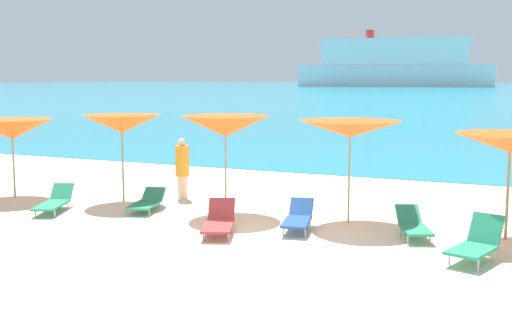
{
  "coord_description": "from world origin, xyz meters",
  "views": [
    {
      "loc": [
        5.29,
        -10.99,
        3.26
      ],
      "look_at": [
        -1.19,
        3.45,
        1.2
      ],
      "focal_mm": 44.41,
      "sensor_mm": 36.0,
      "label": 1
    }
  ],
  "objects": [
    {
      "name": "lounge_chair_5",
      "position": [
        -3.45,
        1.92,
        0.22
      ],
      "size": [
        0.92,
        1.6,
        0.47
      ],
      "rotation": [
        0.0,
        0.0,
        0.26
      ],
      "color": "#268C66",
      "rests_on": "ground_plane"
    },
    {
      "name": "umbrella_5",
      "position": [
        1.45,
        2.69,
        2.12
      ],
      "size": [
        2.42,
        2.42,
        2.32
      ],
      "color": "#9E7F59",
      "rests_on": "ground_plane"
    },
    {
      "name": "lounge_chair_4",
      "position": [
        4.38,
        0.64,
        0.34
      ],
      "size": [
        0.95,
        1.44,
        0.79
      ],
      "rotation": [
        0.0,
        0.0,
        -0.29
      ],
      "color": "#268C66",
      "rests_on": "ground_plane"
    },
    {
      "name": "beachgoer_0",
      "position": [
        -3.42,
        3.57,
        0.86
      ],
      "size": [
        0.37,
        0.37,
        1.65
      ],
      "rotation": [
        0.0,
        0.0,
        3.89
      ],
      "color": "beige",
      "rests_on": "ground_plane"
    },
    {
      "name": "umbrella_3",
      "position": [
        -4.63,
        2.58,
        2.06
      ],
      "size": [
        2.23,
        2.23,
        2.3
      ],
      "color": "#9E7F59",
      "rests_on": "ground_plane"
    },
    {
      "name": "lounge_chair_9",
      "position": [
        -0.76,
        0.59,
        0.26
      ],
      "size": [
        1.13,
        1.7,
        0.63
      ],
      "rotation": [
        0.0,
        0.0,
        0.38
      ],
      "color": "#A53333",
      "rests_on": "ground_plane"
    },
    {
      "name": "cruise_ship",
      "position": [
        -44.17,
        221.3,
        7.74
      ],
      "size": [
        69.85,
        18.17,
        20.48
      ],
      "rotation": [
        0.0,
        0.0,
        0.14
      ],
      "color": "white",
      "rests_on": "ocean_water"
    },
    {
      "name": "lounge_chair_1",
      "position": [
        0.67,
        1.51,
        0.28
      ],
      "size": [
        0.82,
        1.55,
        0.6
      ],
      "rotation": [
        0.0,
        0.0,
        0.21
      ],
      "color": "#1E478C",
      "rests_on": "ground_plane"
    },
    {
      "name": "lounge_chair_10",
      "position": [
        3.03,
        1.95,
        0.26
      ],
      "size": [
        1.03,
        1.52,
        0.55
      ],
      "rotation": [
        0.0,
        0.0,
        0.4
      ],
      "color": "#268C66",
      "rests_on": "ground_plane"
    },
    {
      "name": "ground_plane",
      "position": [
        0.0,
        10.0,
        -0.15
      ],
      "size": [
        50.0,
        100.0,
        0.3
      ],
      "primitive_type": "cube",
      "color": "beige"
    },
    {
      "name": "umbrella_4",
      "position": [
        -1.51,
        2.39,
        2.12
      ],
      "size": [
        2.13,
        2.13,
        2.37
      ],
      "color": "#9E7F59",
      "rests_on": "ground_plane"
    },
    {
      "name": "lounge_chair_2",
      "position": [
        -5.48,
        0.9,
        0.25
      ],
      "size": [
        1.09,
        1.69,
        0.59
      ],
      "rotation": [
        0.0,
        0.0,
        0.38
      ],
      "color": "#268C66",
      "rests_on": "ground_plane"
    },
    {
      "name": "umbrella_2",
      "position": [
        -7.74,
        1.89,
        1.87
      ],
      "size": [
        2.38,
        2.38,
        2.15
      ],
      "color": "#9E7F59",
      "rests_on": "ground_plane"
    },
    {
      "name": "umbrella_6",
      "position": [
        4.79,
        2.51,
        1.96
      ],
      "size": [
        2.34,
        2.34,
        2.16
      ],
      "color": "#9E7F59",
      "rests_on": "ground_plane"
    }
  ]
}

